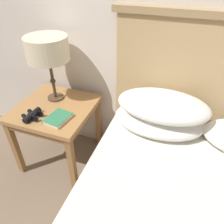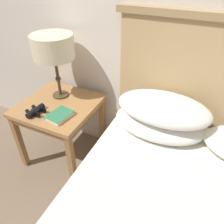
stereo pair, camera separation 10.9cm
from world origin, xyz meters
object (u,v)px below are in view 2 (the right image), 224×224
(binoculars_pair, at_px, (36,111))
(nightstand, at_px, (60,111))
(table_lamp, at_px, (53,48))
(book_on_nightstand, at_px, (60,115))

(binoculars_pair, bearing_deg, nightstand, 68.58)
(table_lamp, bearing_deg, nightstand, -63.62)
(nightstand, xyz_separation_m, book_on_nightstand, (0.12, -0.14, 0.09))
(nightstand, bearing_deg, binoculars_pair, -111.42)
(book_on_nightstand, bearing_deg, table_lamp, 124.43)
(nightstand, relative_size, book_on_nightstand, 2.90)
(nightstand, relative_size, binoculars_pair, 3.61)
(table_lamp, xyz_separation_m, binoculars_pair, (-0.01, -0.29, -0.38))
(nightstand, distance_m, book_on_nightstand, 0.20)
(nightstand, height_order, table_lamp, table_lamp)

